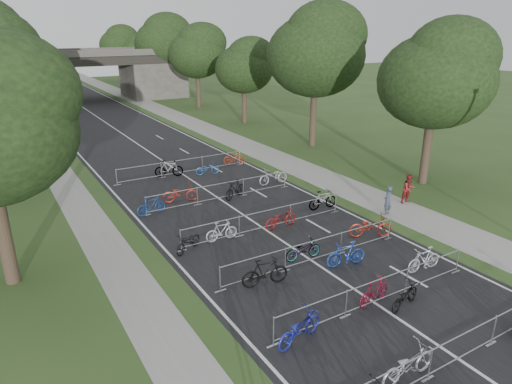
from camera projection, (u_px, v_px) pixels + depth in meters
road at (101, 119)px, 51.54m from camera, size 11.00×140.00×0.01m
sidewalk_right at (168, 113)px, 55.42m from camera, size 3.00×140.00×0.01m
sidewalk_left at (28, 126)px, 47.91m from camera, size 2.00×140.00×0.01m
lane_markings at (101, 119)px, 51.55m from camera, size 0.12×140.00×0.00m
overpass_bridge at (72, 76)px, 62.45m from camera, size 31.00×8.00×7.05m
tree_right_0 at (438, 76)px, 28.08m from camera, size 7.17×7.17×10.93m
tree_right_1 at (317, 52)px, 37.43m from camera, size 8.18×8.18×12.47m
tree_right_2 at (245, 66)px, 47.77m from camera, size 6.16×6.16×9.39m
tree_right_3 at (198, 52)px, 57.11m from camera, size 7.17×7.17×10.93m
tree_right_4 at (164, 42)px, 66.46m from camera, size 8.18×8.18×12.47m
tree_right_5 at (139, 52)px, 76.80m from camera, size 6.16×6.16×9.39m
tree_right_6 at (119, 44)px, 86.14m from camera, size 7.17×7.17×10.93m
barrier_row_1 at (464, 346)px, 13.95m from camera, size 9.70×0.08×1.10m
barrier_row_2 at (378, 292)px, 16.85m from camera, size 9.70×0.08×1.10m
barrier_row_3 at (314, 251)px, 19.91m from camera, size 9.70×0.08×1.10m
barrier_row_4 at (266, 220)px, 23.14m from camera, size 9.70×0.08×1.10m
barrier_row_5 at (221, 192)px, 27.17m from camera, size 9.70×0.08×1.10m
barrier_row_6 at (182, 167)px, 32.01m from camera, size 9.70×0.08×1.10m
bike_5 at (408, 364)px, 13.20m from camera, size 2.08×0.74×1.09m
bike_8 at (299, 328)px, 14.83m from camera, size 2.12×1.15×1.06m
bike_9 at (374, 291)px, 16.92m from camera, size 1.78×0.77×1.04m
bike_10 at (405, 296)px, 16.71m from camera, size 1.86×1.00×0.93m
bike_11 at (424, 260)px, 19.21m from camera, size 1.80×0.62×1.06m
bike_12 at (265, 272)px, 18.09m from camera, size 2.03×0.89×1.18m
bike_13 at (303, 250)px, 20.21m from camera, size 1.81×0.75×0.93m
bike_14 at (346, 254)px, 19.59m from camera, size 1.94×0.87×1.13m
bike_15 at (370, 226)px, 22.37m from camera, size 2.23×1.62×1.12m
bike_16 at (188, 242)px, 20.95m from camera, size 1.79×1.40×0.91m
bike_17 at (222, 231)px, 21.99m from camera, size 1.66×0.56×0.98m
bike_18 at (281, 218)px, 23.44m from camera, size 1.96×0.79×1.01m
bike_19 at (323, 200)px, 25.82m from camera, size 1.88×0.66×1.11m
bike_20 at (151, 206)px, 25.09m from camera, size 1.76×0.69×1.03m
bike_21 at (180, 193)px, 26.90m from camera, size 2.19×1.26×1.09m
bike_22 at (235, 189)px, 27.47m from camera, size 1.96×1.31×1.15m
bike_23 at (273, 176)px, 29.95m from camera, size 2.13×0.77×1.11m
bike_25 at (169, 169)px, 31.46m from camera, size 2.01×1.18×1.17m
bike_26 at (207, 169)px, 32.00m from camera, size 1.75×0.93×0.87m
bike_27 at (234, 158)px, 34.32m from camera, size 1.72×1.00×1.00m
pedestrian_a at (388, 201)px, 24.94m from camera, size 0.69×0.54×1.65m
pedestrian_b at (409, 189)px, 26.61m from camera, size 0.90×0.73×1.74m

